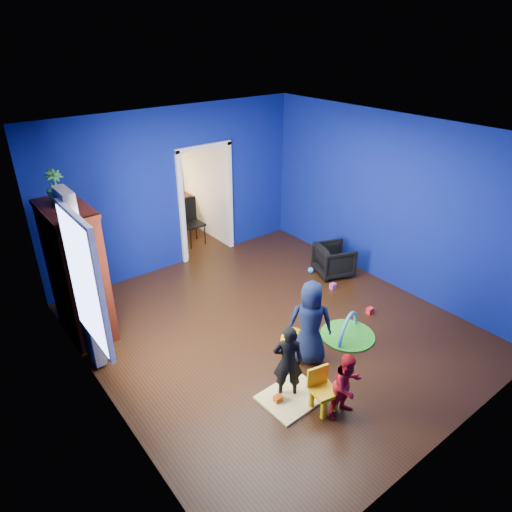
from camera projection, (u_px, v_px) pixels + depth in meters
floor at (273, 329)px, 6.88m from camera, size 5.00×5.50×0.01m
ceiling at (277, 134)px, 5.56m from camera, size 5.00×5.50×0.01m
wall_back at (176, 190)px, 8.15m from camera, size 5.00×0.02×2.90m
wall_front at (462, 341)px, 4.29m from camera, size 5.00×0.02×2.90m
wall_left at (95, 303)px, 4.86m from camera, size 0.02×5.50×2.90m
wall_right at (390, 202)px, 7.58m from camera, size 0.02×5.50×2.90m
alcove at (182, 182)px, 9.19m from camera, size 1.00×1.75×2.50m
armchair at (334, 260)px, 8.26m from camera, size 0.80×0.79×0.57m
child_black at (288, 362)px, 5.45m from camera, size 0.44×0.41×1.00m
child_navy at (310, 323)px, 5.99m from camera, size 0.69×0.68×1.20m
toddler_red at (347, 385)px, 5.20m from camera, size 0.43×0.34×0.84m
vase at (69, 206)px, 5.73m from camera, size 0.20×0.20×0.20m
potted_plant at (55, 186)px, 6.04m from camera, size 0.30×0.30×0.44m
tv_armoire at (77, 272)px, 6.44m from camera, size 0.58×1.14×1.96m
crt_tv at (79, 269)px, 6.44m from camera, size 0.46×0.70×0.54m
yellow_blanket at (292, 397)px, 5.60m from camera, size 0.77×0.63×0.03m
hopper_ball at (293, 341)px, 6.33m from camera, size 0.37×0.37×0.37m
kid_chair at (324, 393)px, 5.34m from camera, size 0.33×0.33×0.50m
play_mat at (347, 335)px, 6.72m from camera, size 0.80×0.80×0.02m
toy_arch at (348, 335)px, 6.71m from camera, size 0.68×0.32×0.72m
window_left at (83, 282)px, 5.07m from camera, size 0.03×0.95×1.55m
curtain at (81, 282)px, 5.65m from camera, size 0.14×0.42×2.40m
doorway at (206, 204)px, 8.66m from camera, size 1.16×0.10×2.10m
study_desk at (171, 213)px, 10.03m from camera, size 0.88×0.44×0.75m
desk_monitor at (166, 187)px, 9.86m from camera, size 0.40×0.05×0.32m
desk_lamp at (155, 191)px, 9.67m from camera, size 0.14×0.14×0.14m
folding_chair at (193, 223)px, 9.32m from camera, size 0.40×0.40×0.92m
book_shelf at (161, 137)px, 9.36m from camera, size 0.88×0.24×0.04m
toy_0 at (370, 311)px, 7.22m from camera, size 0.10×0.08×0.10m
toy_1 at (311, 270)px, 8.40m from camera, size 0.11×0.11×0.11m
toy_2 at (278, 399)px, 5.52m from camera, size 0.10×0.08×0.10m
toy_3 at (333, 286)px, 7.89m from camera, size 0.10×0.08×0.10m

